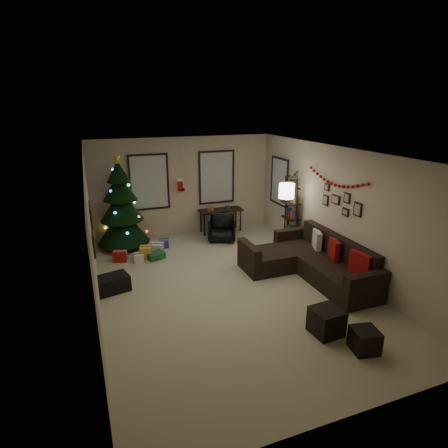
{
  "coord_description": "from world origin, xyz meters",
  "views": [
    {
      "loc": [
        -2.44,
        -6.16,
        3.56
      ],
      "look_at": [
        0.1,
        0.6,
        1.15
      ],
      "focal_mm": 29.25,
      "sensor_mm": 36.0,
      "label": 1
    }
  ],
  "objects": [
    {
      "name": "wall_left",
      "position": [
        -2.5,
        0.0,
        1.35
      ],
      "size": [
        0.0,
        7.0,
        7.0
      ],
      "primitive_type": "plane",
      "rotation": [
        1.57,
        0.0,
        1.57
      ],
      "color": "beige",
      "rests_on": "floor"
    },
    {
      "name": "storage_bin",
      "position": [
        -2.24,
        0.67,
        0.16
      ],
      "size": [
        0.72,
        0.57,
        0.32
      ],
      "primitive_type": "cube",
      "rotation": [
        0.0,
        0.0,
        0.24
      ],
      "color": "black",
      "rests_on": "floor"
    },
    {
      "name": "desk_chair",
      "position": [
        0.78,
        2.57,
        0.34
      ],
      "size": [
        0.86,
        0.84,
        0.69
      ],
      "primitive_type": "imported",
      "rotation": [
        0.0,
        0.0,
        -0.4
      ],
      "color": "black",
      "rests_on": "floor"
    },
    {
      "name": "wall_back",
      "position": [
        0.0,
        3.5,
        1.35
      ],
      "size": [
        5.0,
        0.0,
        5.0
      ],
      "primitive_type": "plane",
      "rotation": [
        1.57,
        0.0,
        0.0
      ],
      "color": "beige",
      "rests_on": "floor"
    },
    {
      "name": "floor_lamp",
      "position": [
        1.95,
        1.27,
        1.44
      ],
      "size": [
        0.37,
        0.37,
        1.73
      ],
      "rotation": [
        0.0,
        0.0,
        0.21
      ],
      "color": "black",
      "rests_on": "floor"
    },
    {
      "name": "pillow_red_b",
      "position": [
        2.21,
        -0.34,
        0.64
      ],
      "size": [
        0.23,
        0.43,
        0.42
      ],
      "primitive_type": "cube",
      "rotation": [
        0.0,
        0.0,
        -0.29
      ],
      "color": "maroon",
      "rests_on": "sofa"
    },
    {
      "name": "desk",
      "position": [
        0.98,
        3.22,
        0.59
      ],
      "size": [
        1.24,
        0.44,
        0.67
      ],
      "color": "black",
      "rests_on": "floor"
    },
    {
      "name": "christmas_tree",
      "position": [
        -1.76,
        3.03,
        1.0
      ],
      "size": [
        1.3,
        1.3,
        2.43
      ],
      "rotation": [
        0.0,
        0.0,
        0.42
      ],
      "color": "black",
      "rests_on": "floor"
    },
    {
      "name": "window_back_right",
      "position": [
        0.95,
        3.47,
        1.55
      ],
      "size": [
        1.05,
        0.06,
        1.5
      ],
      "color": "#728CB2",
      "rests_on": "wall_back"
    },
    {
      "name": "window_right_wall",
      "position": [
        2.47,
        2.55,
        1.5
      ],
      "size": [
        0.06,
        0.9,
        1.3
      ],
      "color": "#728CB2",
      "rests_on": "wall_right"
    },
    {
      "name": "garland",
      "position": [
        2.45,
        0.13,
        2.01
      ],
      "size": [
        0.08,
        1.9,
        0.3
      ],
      "primitive_type": null,
      "color": "#A5140C",
      "rests_on": "wall_right"
    },
    {
      "name": "art_map",
      "position": [
        -2.48,
        0.7,
        1.55
      ],
      "size": [
        0.04,
        0.6,
        0.5
      ],
      "color": "black",
      "rests_on": "wall_left"
    },
    {
      "name": "ottoman_near",
      "position": [
        0.89,
        -2.0,
        0.22
      ],
      "size": [
        0.49,
        0.49,
        0.43
      ],
      "primitive_type": "cube",
      "rotation": [
        0.0,
        0.0,
        0.07
      ],
      "color": "black",
      "rests_on": "floor"
    },
    {
      "name": "potted_plant",
      "position": [
        2.3,
        1.63,
        1.81
      ],
      "size": [
        0.57,
        0.59,
        0.49
      ],
      "primitive_type": "imported",
      "rotation": [
        0.0,
        0.0,
        0.96
      ],
      "color": "#4C4C4C",
      "rests_on": "bookshelf"
    },
    {
      "name": "stocking_left",
      "position": [
        -0.14,
        3.32,
        1.46
      ],
      "size": [
        0.2,
        0.05,
        0.36
      ],
      "color": "#990F0C",
      "rests_on": "wall_back"
    },
    {
      "name": "pillow_cream",
      "position": [
        2.21,
        0.27,
        0.63
      ],
      "size": [
        0.25,
        0.42,
        0.41
      ],
      "primitive_type": "cube",
      "rotation": [
        0.0,
        0.0,
        -0.36
      ],
      "color": "beige",
      "rests_on": "sofa"
    },
    {
      "name": "ottoman_far",
      "position": [
        1.16,
        -2.57,
        0.18
      ],
      "size": [
        0.44,
        0.44,
        0.35
      ],
      "primitive_type": "cube",
      "rotation": [
        0.0,
        0.0,
        -0.19
      ],
      "color": "black",
      "rests_on": "floor"
    },
    {
      "name": "wall_right",
      "position": [
        2.5,
        0.0,
        1.35
      ],
      "size": [
        0.0,
        7.0,
        7.0
      ],
      "primitive_type": "plane",
      "rotation": [
        1.57,
        0.0,
        -1.57
      ],
      "color": "beige",
      "rests_on": "floor"
    },
    {
      "name": "presents",
      "position": [
        -1.29,
        2.17,
        0.11
      ],
      "size": [
        1.43,
        1.01,
        0.3
      ],
      "rotation": [
        0.0,
        0.0,
        0.33
      ],
      "color": "silver",
      "rests_on": "floor"
    },
    {
      "name": "wall_front",
      "position": [
        0.0,
        -3.5,
        1.35
      ],
      "size": [
        5.0,
        0.0,
        5.0
      ],
      "primitive_type": "plane",
      "rotation": [
        -1.57,
        0.0,
        0.0
      ],
      "color": "beige",
      "rests_on": "floor"
    },
    {
      "name": "ceiling",
      "position": [
        0.0,
        0.0,
        2.7
      ],
      "size": [
        7.0,
        7.0,
        0.0
      ],
      "primitive_type": "plane",
      "rotation": [
        3.14,
        0.0,
        0.0
      ],
      "color": "white",
      "rests_on": "floor"
    },
    {
      "name": "bookshelf",
      "position": [
        2.3,
        1.57,
        0.88
      ],
      "size": [
        0.3,
        0.53,
        1.81
      ],
      "color": "black",
      "rests_on": "floor"
    },
    {
      "name": "window_back_left",
      "position": [
        -0.95,
        3.47,
        1.55
      ],
      "size": [
        1.05,
        0.06,
        1.5
      ],
      "color": "#728CB2",
      "rests_on": "wall_back"
    },
    {
      "name": "art_abstract",
      "position": [
        -2.48,
        -0.48,
        1.48
      ],
      "size": [
        0.04,
        0.45,
        0.35
      ],
      "color": "black",
      "rests_on": "wall_left"
    },
    {
      "name": "sofa",
      "position": [
        1.83,
        -0.08,
        0.29
      ],
      "size": [
        1.93,
        2.79,
        0.88
      ],
      "color": "black",
      "rests_on": "floor"
    },
    {
      "name": "pillow_red_a",
      "position": [
        2.21,
        -1.15,
        0.64
      ],
      "size": [
        0.2,
        0.47,
        0.46
      ],
      "primitive_type": "cube",
      "rotation": [
        0.0,
        0.0,
        0.17
      ],
      "color": "maroon",
      "rests_on": "sofa"
    },
    {
      "name": "stocking_right",
      "position": [
        0.19,
        3.54,
        1.39
      ],
      "size": [
        0.2,
        0.05,
        0.36
      ],
      "color": "#990F0C",
      "rests_on": "wall_back"
    },
    {
      "name": "floor",
      "position": [
        0.0,
        0.0,
        0.0
      ],
      "size": [
        7.0,
        7.0,
        0.0
      ],
      "primitive_type": "plane",
      "color": "#B7B08A",
      "rests_on": "ground"
    },
    {
      "name": "gallery",
      "position": [
        2.48,
        -0.07,
        1.57
      ],
      "size": [
        0.03,
        1.25,
        0.54
      ],
      "color": "black",
      "rests_on": "wall_right"
    }
  ]
}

